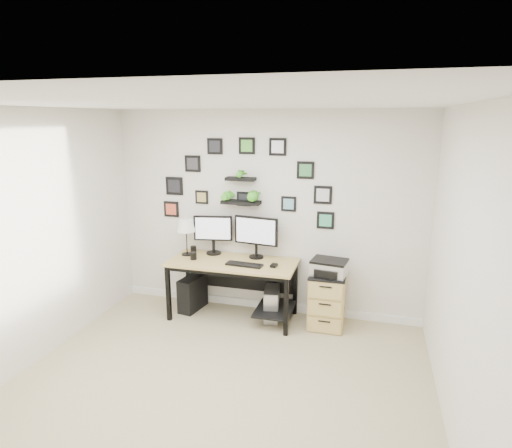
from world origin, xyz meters
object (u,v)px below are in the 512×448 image
(monitor_right, at_px, (256,234))
(printer, at_px, (329,267))
(monitor_left, at_px, (213,232))
(desk, at_px, (236,270))
(pc_tower_black, at_px, (193,293))
(mug, at_px, (193,256))
(file_cabinet, at_px, (327,299))
(pc_tower_grey, at_px, (272,304))
(table_lamp, at_px, (186,226))

(monitor_right, relative_size, printer, 1.29)
(monitor_left, xyz_separation_m, printer, (1.53, -0.17, -0.29))
(desk, bearing_deg, pc_tower_black, 175.74)
(monitor_right, xyz_separation_m, printer, (0.95, -0.16, -0.31))
(mug, height_order, file_cabinet, mug)
(pc_tower_grey, bearing_deg, monitor_right, 150.42)
(pc_tower_grey, bearing_deg, printer, -1.57)
(desk, height_order, table_lamp, table_lamp)
(desk, relative_size, mug, 17.43)
(monitor_left, relative_size, table_lamp, 1.07)
(pc_tower_black, bearing_deg, monitor_left, 38.40)
(mug, height_order, pc_tower_grey, mug)
(table_lamp, distance_m, pc_tower_black, 0.91)
(mug, bearing_deg, desk, 9.62)
(file_cabinet, bearing_deg, monitor_right, 172.56)
(pc_tower_black, height_order, file_cabinet, file_cabinet)
(desk, distance_m, printer, 1.16)
(monitor_left, distance_m, table_lamp, 0.36)
(mug, relative_size, printer, 0.20)
(table_lamp, xyz_separation_m, file_cabinet, (1.84, -0.01, -0.80))
(monitor_left, bearing_deg, file_cabinet, -4.93)
(desk, relative_size, monitor_right, 2.76)
(monitor_right, relative_size, file_cabinet, 0.86)
(pc_tower_black, bearing_deg, file_cabinet, 9.93)
(table_lamp, height_order, printer, table_lamp)
(table_lamp, bearing_deg, file_cabinet, -0.24)
(monitor_left, xyz_separation_m, mug, (-0.17, -0.28, -0.25))
(monitor_left, xyz_separation_m, monitor_right, (0.58, -0.01, 0.02))
(monitor_right, height_order, pc_tower_grey, monitor_right)
(mug, bearing_deg, monitor_left, 59.48)
(mug, bearing_deg, pc_tower_grey, 7.66)
(file_cabinet, bearing_deg, printer, -72.96)
(desk, relative_size, printer, 3.57)
(desk, height_order, monitor_right, monitor_right)
(monitor_left, relative_size, file_cabinet, 0.77)
(pc_tower_grey, relative_size, printer, 0.97)
(monitor_left, distance_m, printer, 1.56)
(monitor_left, bearing_deg, table_lamp, -159.15)
(monitor_left, relative_size, mug, 5.60)
(file_cabinet, distance_m, printer, 0.43)
(table_lamp, bearing_deg, pc_tower_black, -16.24)
(monitor_left, relative_size, pc_tower_grey, 1.19)
(mug, distance_m, file_cabinet, 1.75)
(monitor_right, bearing_deg, printer, -9.45)
(desk, distance_m, monitor_left, 0.60)
(monitor_right, distance_m, file_cabinet, 1.20)
(pc_tower_grey, bearing_deg, file_cabinet, 1.33)
(mug, xyz_separation_m, file_cabinet, (1.68, 0.15, -0.46))
(pc_tower_black, distance_m, pc_tower_grey, 1.08)
(pc_tower_grey, distance_m, printer, 0.90)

